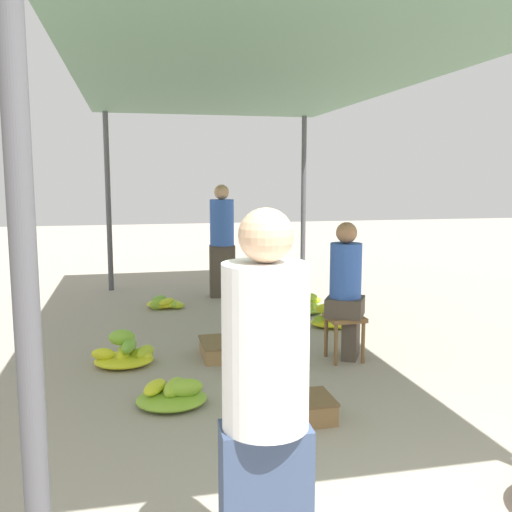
{
  "coord_description": "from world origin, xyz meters",
  "views": [
    {
      "loc": [
        -1.24,
        -1.5,
        1.76
      ],
      "look_at": [
        0.0,
        4.11,
        0.96
      ],
      "focal_mm": 40.0,
      "sensor_mm": 36.0,
      "label": 1
    }
  ],
  "objects_px": {
    "shopper_walking_mid": "(222,239)",
    "banana_pile_right_1": "(331,319)",
    "banana_pile_left_0": "(172,395)",
    "vendor_foreground": "(265,405)",
    "stool": "(345,325)",
    "banana_pile_right_0": "(305,307)",
    "banana_pile_left_2": "(165,303)",
    "crate_near": "(307,408)",
    "vendor_seated": "(347,289)",
    "banana_pile_left_1": "(126,354)",
    "crate_mid": "(229,348)"
  },
  "relations": [
    {
      "from": "banana_pile_right_1",
      "to": "banana_pile_left_2",
      "type": "bearing_deg",
      "value": 142.71
    },
    {
      "from": "shopper_walking_mid",
      "to": "banana_pile_right_1",
      "type": "bearing_deg",
      "value": -63.72
    },
    {
      "from": "banana_pile_left_0",
      "to": "banana_pile_right_1",
      "type": "xyz_separation_m",
      "value": [
        1.99,
        1.93,
        0.02
      ]
    },
    {
      "from": "crate_mid",
      "to": "vendor_seated",
      "type": "bearing_deg",
      "value": -16.82
    },
    {
      "from": "banana_pile_right_1",
      "to": "shopper_walking_mid",
      "type": "bearing_deg",
      "value": 116.28
    },
    {
      "from": "banana_pile_left_0",
      "to": "banana_pile_right_1",
      "type": "relative_size",
      "value": 1.01
    },
    {
      "from": "stool",
      "to": "banana_pile_right_1",
      "type": "distance_m",
      "value": 1.24
    },
    {
      "from": "banana_pile_right_0",
      "to": "banana_pile_right_1",
      "type": "xyz_separation_m",
      "value": [
        0.07,
        -0.78,
        0.02
      ]
    },
    {
      "from": "stool",
      "to": "crate_near",
      "type": "bearing_deg",
      "value": -121.87
    },
    {
      "from": "banana_pile_left_0",
      "to": "shopper_walking_mid",
      "type": "xyz_separation_m",
      "value": [
        1.02,
        3.9,
        0.77
      ]
    },
    {
      "from": "crate_near",
      "to": "crate_mid",
      "type": "xyz_separation_m",
      "value": [
        -0.31,
        1.57,
        -0.0
      ]
    },
    {
      "from": "banana_pile_left_0",
      "to": "banana_pile_right_0",
      "type": "distance_m",
      "value": 3.32
    },
    {
      "from": "stool",
      "to": "banana_pile_left_0",
      "type": "relative_size",
      "value": 0.8
    },
    {
      "from": "banana_pile_right_1",
      "to": "banana_pile_left_1",
      "type": "bearing_deg",
      "value": -159.48
    },
    {
      "from": "banana_pile_right_0",
      "to": "banana_pile_right_1",
      "type": "bearing_deg",
      "value": -85.0
    },
    {
      "from": "vendor_foreground",
      "to": "banana_pile_right_1",
      "type": "relative_size",
      "value": 3.03
    },
    {
      "from": "vendor_foreground",
      "to": "banana_pile_left_0",
      "type": "relative_size",
      "value": 3.0
    },
    {
      "from": "banana_pile_left_1",
      "to": "banana_pile_right_0",
      "type": "height_order",
      "value": "banana_pile_left_1"
    },
    {
      "from": "banana_pile_left_1",
      "to": "banana_pile_right_1",
      "type": "xyz_separation_m",
      "value": [
        2.34,
        0.88,
        -0.0
      ]
    },
    {
      "from": "banana_pile_right_0",
      "to": "shopper_walking_mid",
      "type": "height_order",
      "value": "shopper_walking_mid"
    },
    {
      "from": "banana_pile_right_0",
      "to": "banana_pile_left_0",
      "type": "bearing_deg",
      "value": -125.44
    },
    {
      "from": "banana_pile_left_0",
      "to": "banana_pile_right_0",
      "type": "relative_size",
      "value": 0.93
    },
    {
      "from": "vendor_seated",
      "to": "banana_pile_left_2",
      "type": "xyz_separation_m",
      "value": [
        -1.57,
        2.58,
        -0.63
      ]
    },
    {
      "from": "stool",
      "to": "banana_pile_right_0",
      "type": "xyz_separation_m",
      "value": [
        0.22,
        1.96,
        -0.28
      ]
    },
    {
      "from": "banana_pile_left_2",
      "to": "banana_pile_right_1",
      "type": "distance_m",
      "value": 2.32
    },
    {
      "from": "vendor_foreground",
      "to": "stool",
      "type": "distance_m",
      "value": 3.29
    },
    {
      "from": "banana_pile_right_0",
      "to": "crate_near",
      "type": "distance_m",
      "value": 3.34
    },
    {
      "from": "banana_pile_left_1",
      "to": "crate_mid",
      "type": "bearing_deg",
      "value": 2.09
    },
    {
      "from": "vendor_foreground",
      "to": "crate_near",
      "type": "height_order",
      "value": "vendor_foreground"
    },
    {
      "from": "crate_mid",
      "to": "shopper_walking_mid",
      "type": "bearing_deg",
      "value": 82.04
    },
    {
      "from": "vendor_foreground",
      "to": "banana_pile_right_0",
      "type": "distance_m",
      "value": 5.2
    },
    {
      "from": "vendor_seated",
      "to": "banana_pile_left_0",
      "type": "relative_size",
      "value": 2.44
    },
    {
      "from": "stool",
      "to": "vendor_seated",
      "type": "height_order",
      "value": "vendor_seated"
    },
    {
      "from": "shopper_walking_mid",
      "to": "stool",
      "type": "bearing_deg",
      "value": -77.81
    },
    {
      "from": "crate_mid",
      "to": "stool",
      "type": "bearing_deg",
      "value": -17.57
    },
    {
      "from": "banana_pile_left_2",
      "to": "banana_pile_right_0",
      "type": "bearing_deg",
      "value": -19.51
    },
    {
      "from": "banana_pile_right_0",
      "to": "crate_mid",
      "type": "relative_size",
      "value": 1.1
    },
    {
      "from": "stool",
      "to": "vendor_seated",
      "type": "distance_m",
      "value": 0.35
    },
    {
      "from": "vendor_foreground",
      "to": "crate_mid",
      "type": "height_order",
      "value": "vendor_foreground"
    },
    {
      "from": "banana_pile_left_0",
      "to": "shopper_walking_mid",
      "type": "bearing_deg",
      "value": 75.3
    },
    {
      "from": "banana_pile_right_1",
      "to": "banana_pile_right_0",
      "type": "bearing_deg",
      "value": 95.0
    },
    {
      "from": "vendor_foreground",
      "to": "stool",
      "type": "bearing_deg",
      "value": 63.0
    },
    {
      "from": "banana_pile_left_0",
      "to": "crate_near",
      "type": "distance_m",
      "value": 1.05
    },
    {
      "from": "banana_pile_right_0",
      "to": "crate_near",
      "type": "xyz_separation_m",
      "value": [
        -0.99,
        -3.19,
        0.01
      ]
    },
    {
      "from": "crate_near",
      "to": "banana_pile_left_1",
      "type": "bearing_deg",
      "value": 130.0
    },
    {
      "from": "vendor_foreground",
      "to": "banana_pile_left_0",
      "type": "height_order",
      "value": "vendor_foreground"
    },
    {
      "from": "vendor_foreground",
      "to": "vendor_seated",
      "type": "bearing_deg",
      "value": 62.81
    },
    {
      "from": "shopper_walking_mid",
      "to": "banana_pile_left_1",
      "type": "bearing_deg",
      "value": -115.75
    },
    {
      "from": "vendor_seated",
      "to": "banana_pile_left_1",
      "type": "height_order",
      "value": "vendor_seated"
    },
    {
      "from": "stool",
      "to": "banana_pile_left_2",
      "type": "xyz_separation_m",
      "value": [
        -1.56,
        2.59,
        -0.28
      ]
    }
  ]
}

